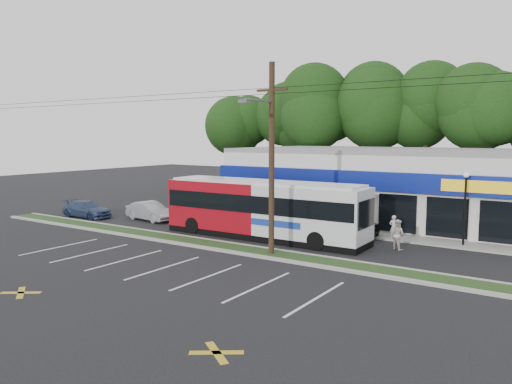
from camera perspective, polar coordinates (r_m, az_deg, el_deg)
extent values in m
plane|color=black|center=(27.47, -4.71, -6.78)|extent=(120.00, 120.00, 0.00)
cube|color=#233B18|center=(28.23, -3.44, -6.29)|extent=(40.00, 1.60, 0.12)
cube|color=#9E9E93|center=(27.57, -4.52, -6.58)|extent=(40.00, 0.25, 0.14)
cube|color=#9E9E93|center=(28.89, -2.42, -5.96)|extent=(40.00, 0.25, 0.14)
cube|color=#9E9E93|center=(32.70, 12.26, -4.67)|extent=(32.00, 2.20, 0.10)
cube|color=silver|center=(38.74, 16.85, 0.59)|extent=(25.00, 12.00, 5.00)
cube|color=navy|center=(32.75, 13.69, 1.23)|extent=(25.00, 0.50, 1.20)
cube|color=black|center=(33.17, 13.72, -2.19)|extent=(24.00, 0.12, 2.40)
cube|color=yellow|center=(30.80, 25.83, 0.45)|extent=(6.00, 0.06, 0.70)
cube|color=gray|center=(38.57, 16.98, 4.50)|extent=(25.00, 12.00, 0.30)
cylinder|color=black|center=(25.85, 1.80, 3.61)|extent=(0.30, 0.30, 10.00)
cube|color=black|center=(25.92, 1.83, 11.59)|extent=(1.80, 0.12, 0.12)
cylinder|color=#59595E|center=(24.87, 0.33, 10.42)|extent=(0.10, 2.40, 0.10)
cube|color=#59595E|center=(23.79, -1.42, 10.35)|extent=(0.50, 0.25, 0.15)
cylinder|color=black|center=(27.63, -3.56, 11.47)|extent=(50.00, 0.02, 0.02)
cylinder|color=black|center=(27.61, -3.56, 10.85)|extent=(50.00, 0.02, 0.02)
cylinder|color=black|center=(30.54, 22.73, -2.10)|extent=(0.12, 0.12, 4.00)
sphere|color=silver|center=(30.32, 22.91, 1.82)|extent=(0.30, 0.30, 0.30)
cylinder|color=black|center=(57.27, -1.08, 3.05)|extent=(0.56, 0.56, 5.72)
sphere|color=black|center=(57.20, -1.10, 8.64)|extent=(6.76, 6.76, 6.76)
cylinder|color=black|center=(54.57, 3.23, 2.87)|extent=(0.56, 0.56, 5.72)
sphere|color=black|center=(54.50, 3.27, 8.74)|extent=(6.76, 6.76, 6.76)
cylinder|color=black|center=(52.21, 7.97, 2.65)|extent=(0.56, 0.56, 5.72)
sphere|color=black|center=(52.14, 8.07, 8.79)|extent=(6.76, 6.76, 6.76)
cylinder|color=black|center=(50.24, 13.11, 2.40)|extent=(0.56, 0.56, 5.72)
sphere|color=black|center=(50.17, 13.28, 8.78)|extent=(6.76, 6.76, 6.76)
cylinder|color=black|center=(48.71, 18.62, 2.10)|extent=(0.56, 0.56, 5.72)
sphere|color=black|center=(48.63, 18.86, 8.68)|extent=(6.76, 6.76, 6.76)
cylinder|color=black|center=(47.65, 24.43, 1.77)|extent=(0.56, 0.56, 5.72)
sphere|color=black|center=(47.58, 24.75, 8.49)|extent=(6.76, 6.76, 6.76)
cube|color=maroon|center=(32.42, -4.06, -1.35)|extent=(6.60, 2.84, 3.01)
cube|color=white|center=(28.99, 6.38, -2.30)|extent=(6.60, 2.84, 3.01)
cube|color=black|center=(30.86, 0.86, -4.88)|extent=(13.16, 2.89, 0.38)
cube|color=black|center=(30.53, 0.87, -1.14)|extent=(12.90, 3.00, 1.04)
cube|color=black|center=(27.67, 12.53, -2.44)|extent=(0.10, 2.32, 1.53)
cube|color=#193899|center=(28.67, 2.18, -3.64)|extent=(3.28, 0.08, 0.38)
cube|color=white|center=(30.39, 0.87, 1.10)|extent=(12.51, 2.66, 0.20)
cylinder|color=black|center=(32.47, -7.22, -3.80)|extent=(1.05, 0.32, 1.05)
cylinder|color=black|center=(34.39, -4.54, -3.19)|extent=(1.05, 0.32, 1.05)
cylinder|color=black|center=(27.74, 6.89, -5.57)|extent=(1.05, 0.32, 1.05)
cylinder|color=black|center=(29.96, 8.99, -4.70)|extent=(1.05, 0.32, 1.05)
imported|color=black|center=(31.94, 9.90, -3.55)|extent=(4.83, 2.57, 1.56)
imported|color=#999BA0|center=(37.90, -12.01, -2.16)|extent=(4.35, 1.96, 1.39)
imported|color=navy|center=(40.69, -18.76, -1.86)|extent=(4.41, 1.93, 1.26)
imported|color=silver|center=(31.24, 15.46, -3.95)|extent=(0.59, 0.41, 1.53)
imported|color=beige|center=(28.75, 15.87, -4.69)|extent=(1.01, 0.92, 1.69)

